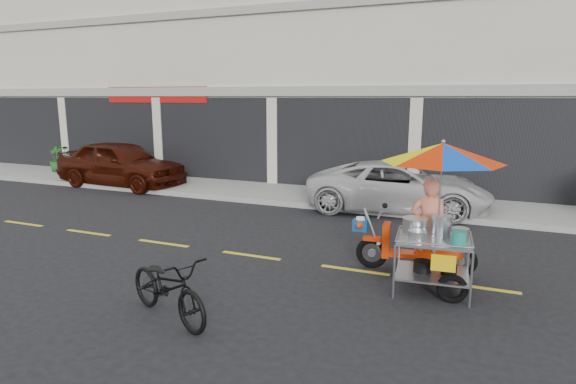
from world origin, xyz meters
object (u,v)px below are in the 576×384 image
at_px(white_pickup, 399,187).
at_px(food_vendor_rig, 435,194).
at_px(maroon_sedan, 121,164).
at_px(near_bicycle, 168,287).

bearing_deg(white_pickup, food_vendor_rig, -170.03).
bearing_deg(maroon_sedan, food_vendor_rig, -111.93).
bearing_deg(white_pickup, near_bicycle, 161.26).
bearing_deg(maroon_sedan, white_pickup, -87.16).
bearing_deg(white_pickup, maroon_sedan, 84.18).
distance_m(maroon_sedan, white_pickup, 9.09).
xyz_separation_m(maroon_sedan, near_bicycle, (7.38, -7.46, -0.31)).
relative_size(maroon_sedan, near_bicycle, 2.59).
height_order(maroon_sedan, food_vendor_rig, food_vendor_rig).
height_order(white_pickup, near_bicycle, white_pickup).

